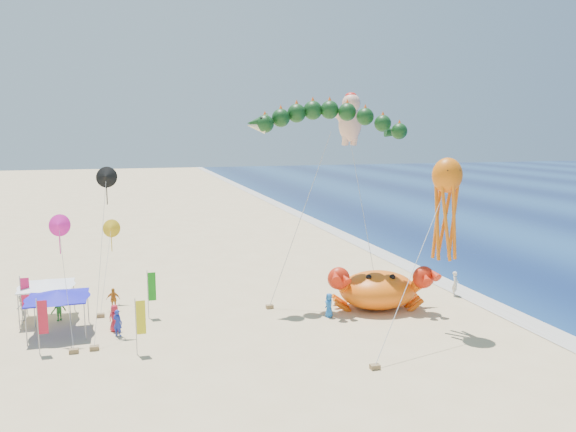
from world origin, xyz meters
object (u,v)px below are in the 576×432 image
object	(u,v)px
crab_inflatable	(378,289)
canopy_blue	(57,294)
cherub_kite	(351,118)
dragon_kite	(329,124)
octopus_kite	(446,201)
canopy_white	(46,283)

from	to	relation	value
crab_inflatable	canopy_blue	world-z (taller)	crab_inflatable
crab_inflatable	cherub_kite	xyz separation A→B (m)	(1.92, 10.13, 11.91)
crab_inflatable	canopy_blue	distance (m)	20.81
dragon_kite	cherub_kite	distance (m)	8.85
octopus_kite	crab_inflatable	bearing A→B (deg)	113.51
dragon_kite	octopus_kite	xyz separation A→B (m)	(4.85, -7.40, -4.68)
dragon_kite	octopus_kite	bearing A→B (deg)	-56.76
cherub_kite	canopy_blue	xyz separation A→B (m)	(-22.68, -9.18, -10.88)
cherub_kite	octopus_kite	bearing A→B (deg)	-89.43
dragon_kite	cherub_kite	size ratio (longest dim) A/B	0.90
crab_inflatable	octopus_kite	bearing A→B (deg)	-66.49
dragon_kite	octopus_kite	distance (m)	10.01
dragon_kite	canopy_white	size ratio (longest dim) A/B	3.93
octopus_kite	canopy_blue	bearing A→B (deg)	166.01
crab_inflatable	dragon_kite	distance (m)	11.92
canopy_blue	cherub_kite	bearing A→B (deg)	22.05
crab_inflatable	octopus_kite	size ratio (longest dim) A/B	0.69
crab_inflatable	canopy_white	xyz separation A→B (m)	(-21.74, 3.92, 1.03)
octopus_kite	canopy_blue	size ratio (longest dim) A/B	2.83
dragon_kite	canopy_blue	bearing A→B (deg)	-174.57
canopy_blue	crab_inflatable	bearing A→B (deg)	-2.59
cherub_kite	canopy_white	distance (m)	26.77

